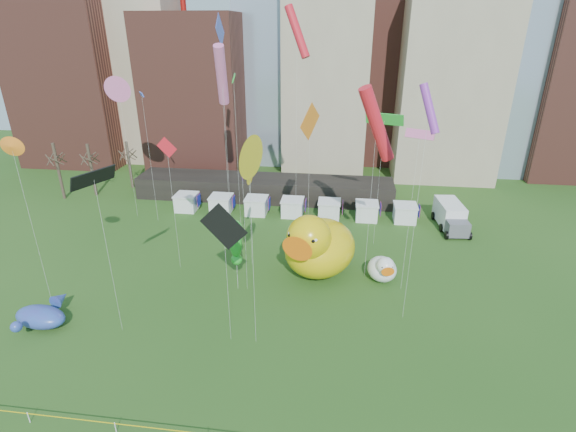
# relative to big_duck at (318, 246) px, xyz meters

# --- Properties ---
(skyline) EXTENTS (101.00, 23.00, 68.00)m
(skyline) POSITION_rel_big_duck_xyz_m (-3.14, 40.14, 18.03)
(skyline) COLOR brown
(skyline) RESTS_ON ground
(pavilion) EXTENTS (38.00, 6.00, 3.20)m
(pavilion) POSITION_rel_big_duck_xyz_m (-9.39, 21.08, -1.81)
(pavilion) COLOR black
(pavilion) RESTS_ON ground
(vendor_tents) EXTENTS (33.24, 2.80, 2.40)m
(vendor_tents) POSITION_rel_big_duck_xyz_m (-4.37, 15.08, -2.30)
(vendor_tents) COLOR white
(vendor_tents) RESTS_ON ground
(bare_trees) EXTENTS (8.44, 6.44, 8.50)m
(bare_trees) POSITION_rel_big_duck_xyz_m (-35.56, 19.62, 0.60)
(bare_trees) COLOR #382B21
(bare_trees) RESTS_ON ground
(big_duck) EXTENTS (9.62, 10.64, 7.42)m
(big_duck) POSITION_rel_big_duck_xyz_m (0.00, 0.00, 0.00)
(big_duck) COLOR #DCB90B
(big_duck) RESTS_ON ground
(small_duck) EXTENTS (3.48, 4.26, 3.09)m
(small_duck) POSITION_rel_big_duck_xyz_m (6.65, -0.29, -1.99)
(small_duck) COLOR white
(small_duck) RESTS_ON ground
(seahorse_green) EXTENTS (1.82, 2.15, 7.42)m
(seahorse_green) POSITION_rel_big_duck_xyz_m (-7.60, -3.62, 2.07)
(seahorse_green) COLOR silver
(seahorse_green) RESTS_ON ground
(seahorse_purple) EXTENTS (1.44, 1.72, 5.68)m
(seahorse_purple) POSITION_rel_big_duck_xyz_m (-1.05, 2.02, 0.69)
(seahorse_purple) COLOR silver
(seahorse_purple) RESTS_ON ground
(whale_inflatable) EXTENTS (4.96, 6.06, 2.07)m
(whale_inflatable) POSITION_rel_big_duck_xyz_m (-23.04, -11.34, -2.46)
(whale_inflatable) COLOR #3B3694
(whale_inflatable) RESTS_ON ground
(box_truck) EXTENTS (3.50, 7.61, 3.14)m
(box_truck) POSITION_rel_big_duck_xyz_m (16.18, 14.01, -1.80)
(box_truck) COLOR white
(box_truck) RESTS_ON ground
(kite_0) EXTENTS (3.10, 2.26, 25.94)m
(kite_0) POSITION_rel_big_duck_xyz_m (-3.17, 8.22, 19.92)
(kite_0) COLOR silver
(kite_0) RESTS_ON ground
(kite_1) EXTENTS (1.91, 4.28, 22.21)m
(kite_1) POSITION_rel_big_duck_xyz_m (-12.24, 11.46, 15.28)
(kite_1) COLOR silver
(kite_1) RESTS_ON ground
(kite_2) EXTENTS (3.75, 0.49, 12.17)m
(kite_2) POSITION_rel_big_duck_xyz_m (-6.39, -11.08, 6.81)
(kite_2) COLOR silver
(kite_2) RESTS_ON ground
(kite_3) EXTENTS (1.00, 2.65, 19.18)m
(kite_3) POSITION_rel_big_duck_xyz_m (-9.99, 8.14, 15.20)
(kite_3) COLOR silver
(kite_3) RESTS_ON ground
(kite_4) EXTENTS (0.27, 1.38, 10.54)m
(kite_4) POSITION_rel_big_duck_xyz_m (-7.22, 1.52, 6.41)
(kite_4) COLOR silver
(kite_4) RESTS_ON ground
(kite_5) EXTENTS (0.07, 3.62, 25.25)m
(kite_5) POSITION_rel_big_duck_xyz_m (-12.06, 11.30, 19.67)
(kite_5) COLOR silver
(kite_5) RESTS_ON ground
(kite_6) EXTENTS (1.54, 0.36, 16.12)m
(kite_6) POSITION_rel_big_duck_xyz_m (-23.32, -9.49, 11.88)
(kite_6) COLOR silver
(kite_6) RESTS_ON ground
(kite_7) EXTENTS (0.29, 2.25, 13.44)m
(kite_7) POSITION_rel_big_duck_xyz_m (-6.64, -3.56, 8.65)
(kite_7) COLOR silver
(kite_7) RESTS_ON ground
(kite_8) EXTENTS (2.04, 0.11, 14.22)m
(kite_8) POSITION_rel_big_duck_xyz_m (-14.75, -0.29, 9.44)
(kite_8) COLOR silver
(kite_8) RESTS_ON ground
(kite_9) EXTENTS (2.40, 1.47, 15.85)m
(kite_9) POSITION_rel_big_duck_xyz_m (8.46, -1.58, 11.92)
(kite_9) COLOR silver
(kite_9) RESTS_ON ground
(kite_10) EXTENTS (1.90, 3.64, 14.26)m
(kite_10) POSITION_rel_big_duck_xyz_m (-15.94, -11.13, 10.24)
(kite_10) COLOR silver
(kite_10) RESTS_ON ground
(kite_11) EXTENTS (4.02, 1.98, 15.52)m
(kite_11) POSITION_rel_big_duck_xyz_m (6.23, 7.70, 11.45)
(kite_11) COLOR silver
(kite_11) RESTS_ON ground
(kite_12) EXTENTS (0.85, 2.95, 17.19)m
(kite_12) POSITION_rel_big_duck_xyz_m (-4.25, -11.19, 12.30)
(kite_12) COLOR silver
(kite_12) RESTS_ON ground
(kite_13) EXTENTS (1.17, 1.51, 16.72)m
(kite_13) POSITION_rel_big_duck_xyz_m (-22.04, 11.05, 12.72)
(kite_13) COLOR silver
(kite_13) RESTS_ON ground
(kite_14) EXTENTS (1.64, 3.23, 17.24)m
(kite_14) POSITION_rel_big_duck_xyz_m (-1.24, 2.67, 11.87)
(kite_14) COLOR silver
(kite_14) RESTS_ON ground
(kite_15) EXTENTS (1.92, 1.94, 20.15)m
(kite_15) POSITION_rel_big_duck_xyz_m (8.13, -6.21, 14.92)
(kite_15) COLOR silver
(kite_15) RESTS_ON ground
(kite_16) EXTENTS (4.22, 3.13, 19.31)m
(kite_16) POSITION_rel_big_duck_xyz_m (4.95, 0.48, 12.35)
(kite_16) COLOR silver
(kite_16) RESTS_ON ground
(kite_17) EXTENTS (3.03, 1.49, 18.42)m
(kite_17) POSITION_rel_big_duck_xyz_m (-25.48, 12.21, 13.44)
(kite_17) COLOR silver
(kite_17) RESTS_ON ground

